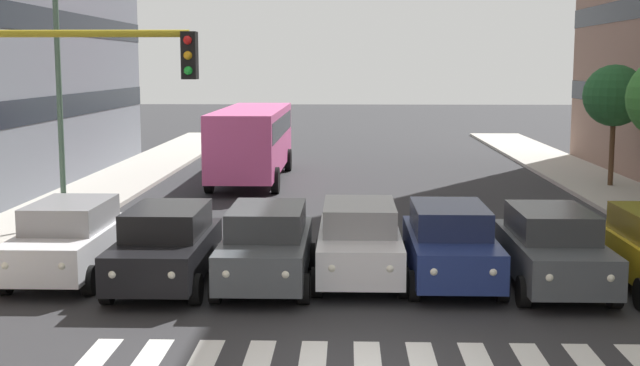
{
  "coord_description": "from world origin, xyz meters",
  "views": [
    {
      "loc": [
        0.35,
        12.84,
        4.81
      ],
      "look_at": [
        0.92,
        -4.66,
        2.35
      ],
      "focal_mm": 47.41,
      "sensor_mm": 36.0,
      "label": 1
    }
  ],
  "objects_px": {
    "car_3": "(359,241)",
    "street_tree_3": "(614,96)",
    "car_6": "(70,239)",
    "bus_behind_traffic": "(253,136)",
    "street_lamp_right": "(73,69)",
    "car_2": "(450,244)",
    "car_4": "(267,245)",
    "car_5": "(166,246)",
    "car_1": "(552,248)"
  },
  "relations": [
    {
      "from": "car_3",
      "to": "street_tree_3",
      "type": "xyz_separation_m",
      "value": [
        -9.97,
        -14.32,
        2.72
      ]
    },
    {
      "from": "car_6",
      "to": "bus_behind_traffic",
      "type": "height_order",
      "value": "bus_behind_traffic"
    },
    {
      "from": "street_lamp_right",
      "to": "street_tree_3",
      "type": "xyz_separation_m",
      "value": [
        -18.09,
        -8.82,
        -1.08
      ]
    },
    {
      "from": "street_lamp_right",
      "to": "street_tree_3",
      "type": "relative_size",
      "value": 1.6
    },
    {
      "from": "car_2",
      "to": "car_6",
      "type": "height_order",
      "value": "same"
    },
    {
      "from": "street_tree_3",
      "to": "car_2",
      "type": "bearing_deg",
      "value": 61.26
    },
    {
      "from": "car_4",
      "to": "bus_behind_traffic",
      "type": "relative_size",
      "value": 0.42
    },
    {
      "from": "car_2",
      "to": "car_5",
      "type": "bearing_deg",
      "value": 3.88
    },
    {
      "from": "car_3",
      "to": "street_lamp_right",
      "type": "bearing_deg",
      "value": -34.15
    },
    {
      "from": "street_tree_3",
      "to": "car_3",
      "type": "bearing_deg",
      "value": 55.15
    },
    {
      "from": "car_1",
      "to": "car_3",
      "type": "xyz_separation_m",
      "value": [
        4.14,
        -0.61,
        0.0
      ]
    },
    {
      "from": "car_4",
      "to": "car_3",
      "type": "bearing_deg",
      "value": -165.38
    },
    {
      "from": "car_6",
      "to": "car_3",
      "type": "bearing_deg",
      "value": 179.92
    },
    {
      "from": "car_4",
      "to": "bus_behind_traffic",
      "type": "height_order",
      "value": "bus_behind_traffic"
    },
    {
      "from": "car_6",
      "to": "street_lamp_right",
      "type": "relative_size",
      "value": 0.59
    },
    {
      "from": "car_5",
      "to": "car_3",
      "type": "bearing_deg",
      "value": -171.33
    },
    {
      "from": "car_6",
      "to": "street_lamp_right",
      "type": "bearing_deg",
      "value": -74.26
    },
    {
      "from": "car_3",
      "to": "car_1",
      "type": "bearing_deg",
      "value": 171.67
    },
    {
      "from": "car_2",
      "to": "street_lamp_right",
      "type": "bearing_deg",
      "value": -29.53
    },
    {
      "from": "car_1",
      "to": "car_6",
      "type": "xyz_separation_m",
      "value": [
        10.71,
        -0.62,
        0.0
      ]
    },
    {
      "from": "car_3",
      "to": "car_4",
      "type": "height_order",
      "value": "same"
    },
    {
      "from": "car_6",
      "to": "bus_behind_traffic",
      "type": "xyz_separation_m",
      "value": [
        -2.35,
        -16.38,
        0.97
      ]
    },
    {
      "from": "car_2",
      "to": "car_3",
      "type": "height_order",
      "value": "same"
    },
    {
      "from": "car_5",
      "to": "bus_behind_traffic",
      "type": "bearing_deg",
      "value": -90.0
    },
    {
      "from": "street_lamp_right",
      "to": "car_2",
      "type": "bearing_deg",
      "value": 150.47
    },
    {
      "from": "car_6",
      "to": "car_5",
      "type": "bearing_deg",
      "value": 164.5
    },
    {
      "from": "car_4",
      "to": "street_lamp_right",
      "type": "bearing_deg",
      "value": -44.78
    },
    {
      "from": "car_6",
      "to": "street_tree_3",
      "type": "height_order",
      "value": "street_tree_3"
    },
    {
      "from": "car_3",
      "to": "car_4",
      "type": "relative_size",
      "value": 1.0
    },
    {
      "from": "car_4",
      "to": "bus_behind_traffic",
      "type": "bearing_deg",
      "value": -82.65
    },
    {
      "from": "car_1",
      "to": "car_4",
      "type": "relative_size",
      "value": 1.0
    },
    {
      "from": "car_4",
      "to": "car_5",
      "type": "distance_m",
      "value": 2.19
    },
    {
      "from": "car_3",
      "to": "bus_behind_traffic",
      "type": "xyz_separation_m",
      "value": [
        4.22,
        -16.39,
        0.97
      ]
    },
    {
      "from": "car_1",
      "to": "car_6",
      "type": "bearing_deg",
      "value": -3.29
    },
    {
      "from": "car_3",
      "to": "street_tree_3",
      "type": "distance_m",
      "value": 17.67
    },
    {
      "from": "car_4",
      "to": "bus_behind_traffic",
      "type": "distance_m",
      "value": 17.09
    },
    {
      "from": "car_5",
      "to": "car_6",
      "type": "height_order",
      "value": "same"
    },
    {
      "from": "street_tree_3",
      "to": "car_6",
      "type": "bearing_deg",
      "value": 40.87
    },
    {
      "from": "car_2",
      "to": "street_lamp_right",
      "type": "relative_size",
      "value": 0.59
    },
    {
      "from": "car_2",
      "to": "car_6",
      "type": "bearing_deg",
      "value": -1.54
    },
    {
      "from": "car_1",
      "to": "car_6",
      "type": "relative_size",
      "value": 1.0
    },
    {
      "from": "car_4",
      "to": "car_5",
      "type": "bearing_deg",
      "value": 2.95
    },
    {
      "from": "car_5",
      "to": "car_4",
      "type": "bearing_deg",
      "value": -177.05
    },
    {
      "from": "car_2",
      "to": "car_3",
      "type": "bearing_deg",
      "value": -6.32
    },
    {
      "from": "car_3",
      "to": "street_lamp_right",
      "type": "height_order",
      "value": "street_lamp_right"
    },
    {
      "from": "car_1",
      "to": "car_6",
      "type": "height_order",
      "value": "same"
    },
    {
      "from": "car_5",
      "to": "street_lamp_right",
      "type": "bearing_deg",
      "value": -57.61
    },
    {
      "from": "car_2",
      "to": "car_3",
      "type": "distance_m",
      "value": 2.01
    },
    {
      "from": "car_6",
      "to": "street_tree_3",
      "type": "distance_m",
      "value": 22.05
    },
    {
      "from": "car_2",
      "to": "car_3",
      "type": "xyz_separation_m",
      "value": [
        2.0,
        -0.22,
        0.0
      ]
    }
  ]
}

